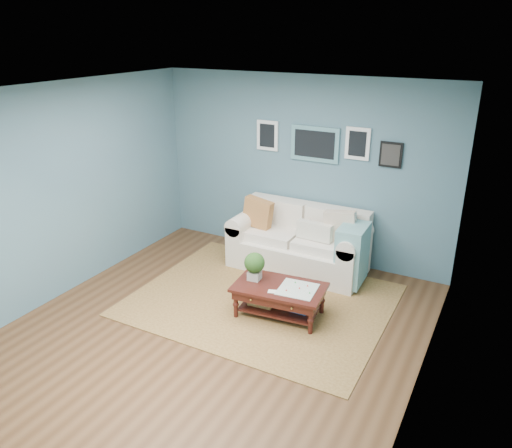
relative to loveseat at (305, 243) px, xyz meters
The scene contains 4 objects.
room_shell 2.20m from the loveseat, 97.99° to the right, with size 5.00×5.02×2.70m.
area_rug 1.18m from the loveseat, 96.61° to the right, with size 3.16×2.53×0.01m, color brown.
loveseat is the anchor object (origin of this frame).
coffee_table 1.32m from the loveseat, 82.54° to the right, with size 1.14×0.74×0.76m.
Camera 1 is at (2.75, -4.07, 3.29)m, focal length 35.00 mm.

